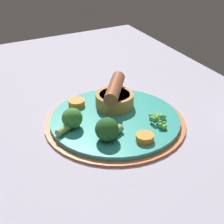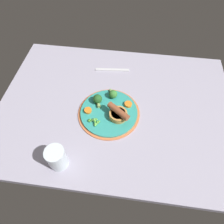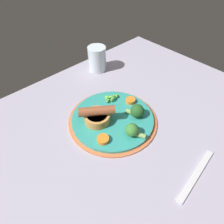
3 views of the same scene
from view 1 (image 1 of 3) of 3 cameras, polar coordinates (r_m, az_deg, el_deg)
name	(u,v)px [view 1 (image 1 of 3)]	position (r cm, az deg, el deg)	size (l,w,h in cm)	color
dining_table	(89,131)	(75.91, -3.57, -2.85)	(110.00, 80.00, 3.00)	#9E99AD
dinner_plate	(115,122)	(74.76, 0.47, -1.48)	(28.16, 28.16, 1.40)	#CC6B3D
sausage_pudding	(115,96)	(77.52, 0.41, 2.43)	(10.42, 8.71, 5.60)	#BC8442
pea_pile	(158,119)	(72.92, 7.07, -1.01)	(5.48, 3.81, 1.90)	#58B743
broccoli_floret_near	(71,119)	(70.76, -6.21, -1.09)	(4.48, 5.99, 3.96)	#387A33
broccoli_floret_far	(109,129)	(67.05, -0.40, -2.59)	(4.33, 5.58, 4.33)	#235623
carrot_slice_1	(145,138)	(67.62, 5.02, -3.91)	(3.30, 3.30, 1.23)	orange
carrot_slice_2	(76,103)	(78.85, -5.46, 1.40)	(3.44, 3.44, 1.26)	orange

